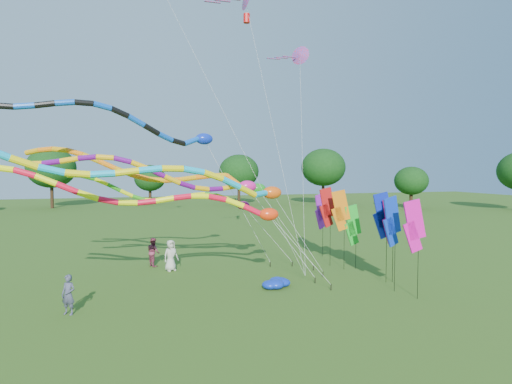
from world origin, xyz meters
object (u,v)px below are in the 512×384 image
object	(u,v)px
blue_nylon_heap	(272,281)
tube_kite_red	(175,200)
tube_kite_orange	(166,173)
person_b	(68,295)
person_c	(153,252)
person_a	(171,255)

from	to	relation	value
blue_nylon_heap	tube_kite_red	bearing A→B (deg)	-176.43
tube_kite_red	tube_kite_orange	bearing A→B (deg)	101.14
person_b	tube_kite_orange	bearing A→B (deg)	75.64
person_b	person_c	distance (m)	9.00
tube_kite_orange	blue_nylon_heap	distance (m)	8.01
person_a	person_b	size ratio (longest dim) A/B	1.11
tube_kite_orange	person_c	distance (m)	6.24
blue_nylon_heap	person_a	xyz separation A→B (m)	(-4.66, 4.95, 0.66)
tube_kite_red	person_a	distance (m)	6.41
person_b	blue_nylon_heap	bearing A→B (deg)	40.55
person_c	person_a	bearing A→B (deg)	-172.47
tube_kite_orange	person_c	bearing A→B (deg)	118.22
person_a	person_c	xyz separation A→B (m)	(-0.92, 1.57, -0.04)
tube_kite_red	person_c	xyz separation A→B (m)	(-0.64, 6.84, -3.68)
tube_kite_red	person_c	world-z (taller)	tube_kite_red
person_a	blue_nylon_heap	bearing A→B (deg)	-70.22
blue_nylon_heap	person_c	size ratio (longest dim) A/B	1.02
person_a	tube_kite_red	bearing A→B (deg)	-116.63
tube_kite_red	blue_nylon_heap	size ratio (longest dim) A/B	8.23
tube_kite_orange	person_a	size ratio (longest dim) A/B	7.85
blue_nylon_heap	person_b	xyz separation A→B (m)	(-9.46, -1.60, 0.57)
blue_nylon_heap	person_b	world-z (taller)	person_b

